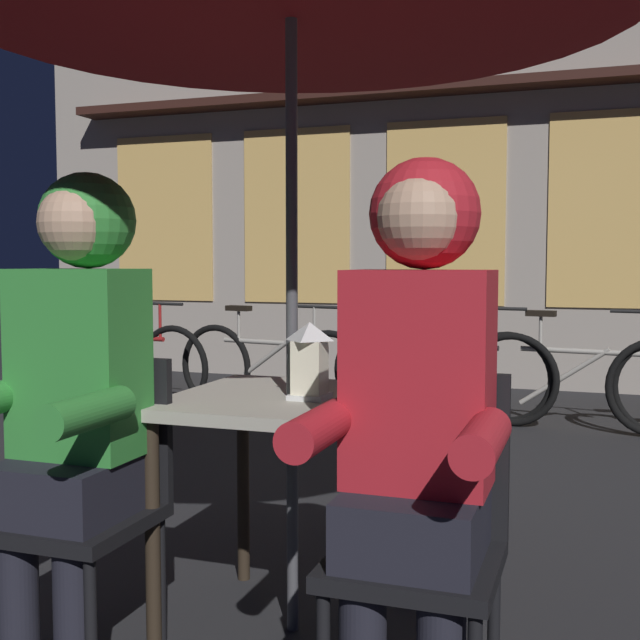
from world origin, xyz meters
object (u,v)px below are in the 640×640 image
Objects in this scene: bicycle_third at (440,373)px; person_right_hooded at (417,390)px; cafe_table at (292,428)px; chair_right at (420,530)px; chair_left at (89,493)px; bicycle_fourth at (582,380)px; bicycle_nearest at (122,361)px; bicycle_second at (270,368)px; person_left_hooded at (74,372)px; lantern at (310,359)px.

person_right_hooded is at bearing -80.30° from bicycle_third.
chair_right reaches higher than cafe_table.
chair_left reaches higher than bicycle_third.
bicycle_fourth is at bearing 71.23° from chair_left.
bicycle_nearest is 2.56m from bicycle_third.
bicycle_nearest is (-2.73, 3.26, -0.29)m from cafe_table.
chair_right is 4.85m from bicycle_nearest.
bicycle_nearest and bicycle_fourth have the same top height.
chair_left is 3.82m from bicycle_third.
bicycle_second is 0.99× the size of bicycle_third.
bicycle_fourth is at bearing 3.32° from bicycle_second.
person_right_hooded is (0.96, 0.00, 0.00)m from person_left_hooded.
cafe_table is 0.24m from lantern.
chair_right is at bearing -94.83° from bicycle_fourth.
person_right_hooded is at bearing -3.39° from chair_left.
bicycle_third is at bearing 99.84° from chair_right.
chair_left reaches higher than bicycle_second.
chair_left is 0.62× the size of person_right_hooded.
bicycle_fourth is (0.32, 3.76, -0.14)m from chair_right.
person_left_hooded is at bearing -94.42° from bicycle_third.
bicycle_third is (-0.25, 3.48, -0.51)m from lantern.
person_right_hooded is at bearing -62.42° from bicycle_second.
bicycle_third is (1.26, 0.18, 0.00)m from bicycle_second.
bicycle_third is (-0.18, 3.44, -0.29)m from cafe_table.
chair_left is 0.96m from chair_right.
cafe_table is 0.85× the size of chair_left.
lantern is 0.64m from chair_right.
lantern is 0.17× the size of person_right_hooded.
cafe_table is 3.20× the size of lantern.
bicycle_second is (-1.45, 3.26, -0.29)m from cafe_table.
bicycle_nearest is (-3.21, 3.62, -0.14)m from chair_right.
person_right_hooded is 0.84× the size of bicycle_second.
bicycle_fourth is at bearing 2.18° from bicycle_nearest.
person_right_hooded is at bearing -43.24° from lantern.
lantern is 0.27× the size of chair_left.
bicycle_nearest is at bearing -179.79° from bicycle_second.
chair_left is at bearing 90.00° from person_left_hooded.
person_left_hooded is 0.84× the size of bicycle_nearest.
person_right_hooded reaches higher than bicycle_nearest.
person_left_hooded reaches higher than lantern.
bicycle_fourth is at bearing 76.76° from cafe_table.
person_right_hooded reaches higher than cafe_table.
bicycle_third is at bearing 8.11° from bicycle_second.
bicycle_nearest and bicycle_second have the same top height.
chair_left is (-0.48, -0.37, -0.15)m from cafe_table.
bicycle_second is at bearing 113.91° from cafe_table.
person_right_hooded reaches higher than chair_right.
cafe_table is at bearing -49.98° from bicycle_nearest.
bicycle_fourth reaches higher than cafe_table.
cafe_table is 0.44× the size of bicycle_nearest.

